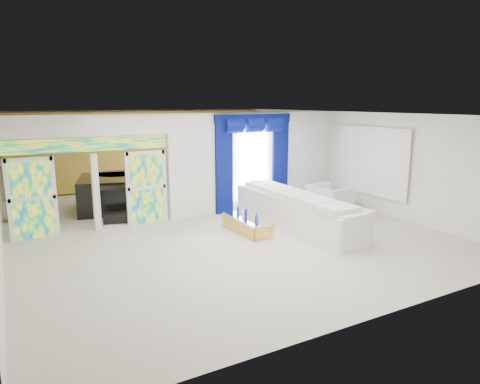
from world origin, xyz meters
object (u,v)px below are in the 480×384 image
white_sofa (296,212)px  grand_piano (107,194)px  coffee_table (246,225)px  console_table (263,205)px  armchair (330,198)px

white_sofa → grand_piano: grand_piano is taller
white_sofa → coffee_table: 1.40m
white_sofa → console_table: size_ratio=3.54×
console_table → grand_piano: grand_piano is taller
coffee_table → grand_piano: 4.90m
white_sofa → console_table: (0.15, 1.88, -0.21)m
grand_piano → console_table: bearing=-16.7°
coffee_table → console_table: bearing=46.4°
white_sofa → armchair: white_sofa is taller
console_table → armchair: (1.89, -0.84, 0.18)m
white_sofa → grand_piano: bearing=129.3°
armchair → grand_piano: bearing=53.6°
white_sofa → grand_piano: 5.95m
coffee_table → console_table: 2.18m
console_table → armchair: bearing=-23.9°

